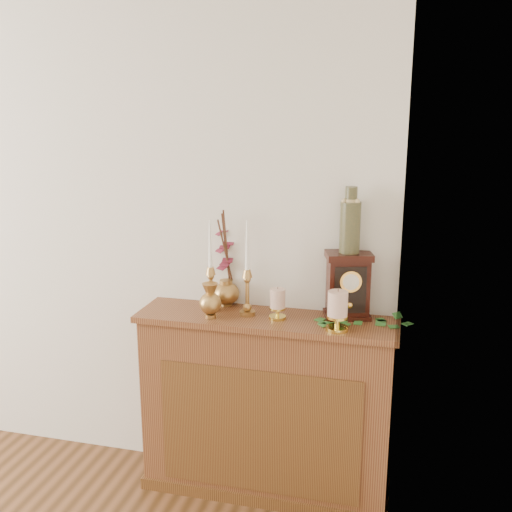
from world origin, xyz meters
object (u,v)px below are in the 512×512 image
(candlestick_center, at_px, (247,285))
(ceramic_vase, at_px, (350,223))
(candlestick_left, at_px, (211,282))
(mantel_clock, at_px, (348,286))
(ginger_jar, at_px, (226,261))
(bud_vase, at_px, (210,301))

(candlestick_center, height_order, ceramic_vase, ceramic_vase)
(candlestick_left, relative_size, ceramic_vase, 1.47)
(candlestick_left, distance_m, ceramic_vase, 0.72)
(ceramic_vase, bearing_deg, mantel_clock, -74.03)
(ginger_jar, distance_m, ceramic_vase, 0.65)
(candlestick_left, bearing_deg, bud_vase, -73.64)
(bud_vase, distance_m, mantel_clock, 0.65)
(candlestick_center, relative_size, bud_vase, 2.73)
(candlestick_center, distance_m, ginger_jar, 0.22)
(bud_vase, distance_m, ceramic_vase, 0.74)
(ginger_jar, height_order, mantel_clock, ginger_jar)
(candlestick_left, xyz_separation_m, ceramic_vase, (0.65, 0.07, 0.30))
(candlestick_left, distance_m, ginger_jar, 0.15)
(candlestick_left, xyz_separation_m, mantel_clock, (0.65, 0.07, 0.01))
(bud_vase, distance_m, ginger_jar, 0.26)
(candlestick_center, xyz_separation_m, ceramic_vase, (0.46, 0.09, 0.30))
(candlestick_left, distance_m, candlestick_center, 0.19)
(bud_vase, height_order, mantel_clock, mantel_clock)
(candlestick_center, xyz_separation_m, ginger_jar, (-0.15, 0.14, 0.07))
(bud_vase, relative_size, ceramic_vase, 0.55)
(ginger_jar, distance_m, mantel_clock, 0.62)
(candlestick_center, height_order, bud_vase, candlestick_center)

